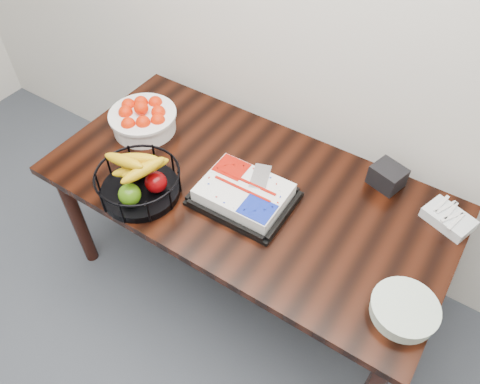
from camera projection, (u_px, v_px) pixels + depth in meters
The scene contains 7 objects.
table at pixel (247, 199), 2.13m from camera, with size 1.80×0.90×0.75m.
cake_tray at pixel (244, 194), 1.98m from camera, with size 0.42×0.34×0.09m.
tangerine_bowl at pixel (143, 115), 2.26m from camera, with size 0.33×0.33×0.21m.
fruit_basket at pixel (138, 181), 1.98m from camera, with size 0.36×0.36×0.19m.
plate_stack at pixel (404, 310), 1.63m from camera, with size 0.24×0.24×0.06m.
fork_bag at pixel (449, 218), 1.91m from camera, with size 0.22×0.18×0.06m.
napkin_box at pixel (387, 176), 2.04m from camera, with size 0.14×0.12×0.10m, color black.
Camera 1 is at (0.74, 0.81, 2.27)m, focal length 35.00 mm.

